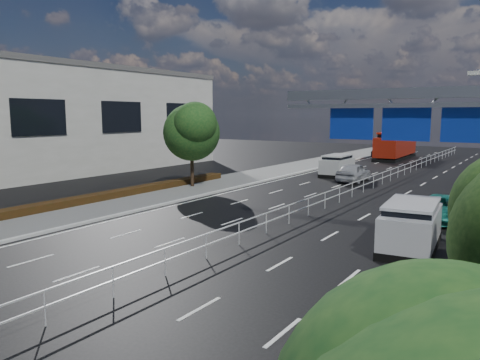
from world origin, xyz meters
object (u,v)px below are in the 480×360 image
Objects in this scene: near_car_silver at (354,172)px; silver_minivan at (411,226)px; white_minivan at (337,166)px; parked_car_dark at (472,180)px; parked_car_teal at (440,208)px; near_car_dark at (380,153)px; overhead_gantry at (424,117)px; red_bus at (396,145)px.

silver_minivan is (9.05, -18.41, 0.20)m from near_car_silver.
parked_car_dark is (11.66, -1.42, -0.33)m from white_minivan.
parked_car_teal is at bearing -92.23° from parked_car_dark.
near_car_silver is 24.10m from near_car_dark.
overhead_gantry is at bearing -62.14° from white_minivan.
white_minivan is 20.64m from red_bus.
white_minivan is 3.84m from near_car_silver.
near_car_dark is 44.24m from silver_minivan.
near_car_silver is (-9.29, 18.22, -4.80)m from overhead_gantry.
near_car_dark is at bearing 172.92° from red_bus.
white_minivan is 1.16× the size of near_car_dark.
white_minivan is at bearing 93.63° from near_car_dark.
parked_car_dark is (11.78, -22.04, -1.19)m from red_bus.
red_bus is 43.47m from silver_minivan.
silver_minivan is 19.80m from parked_car_dark.
overhead_gantry is 2.15× the size of near_car_silver.
white_minivan is 0.39× the size of red_bus.
silver_minivan is 1.14× the size of parked_car_dark.
near_car_dark is at bearing 102.58° from silver_minivan.
red_bus reaches higher than silver_minivan.
parked_car_dark is at bearing -172.11° from near_car_silver.
near_car_dark is at bearing -79.45° from near_car_silver.
near_car_silver is at bearing 129.92° from parked_car_teal.
parked_car_teal is at bearing 126.34° from near_car_silver.
near_car_silver is 20.51m from silver_minivan.
parked_car_teal is (-0.00, 6.47, -0.33)m from silver_minivan.
white_minivan reaches higher than parked_car_dark.
parked_car_teal is (9.05, -11.94, -0.13)m from near_car_silver.
white_minivan is (-11.90, 21.03, -4.62)m from overhead_gantry.
overhead_gantry reaches higher than near_car_silver.
parked_car_dark is (0.00, 13.33, -0.03)m from parked_car_teal.
near_car_silver is at bearing 117.01° from overhead_gantry.
near_car_silver is 1.18× the size of near_car_dark.
overhead_gantry reaches higher than red_bus.
red_bus is 2.51× the size of near_car_silver.
parked_car_dark is at bearing 90.70° from overhead_gantry.
overhead_gantry reaches higher than white_minivan.
overhead_gantry is 43.52m from red_bus.
overhead_gantry is 20.23m from parked_car_dark.
near_car_dark is 0.79× the size of silver_minivan.
red_bus is (-12.02, 41.65, -3.76)m from overhead_gantry.
overhead_gantry is at bearing 106.32° from near_car_dark.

